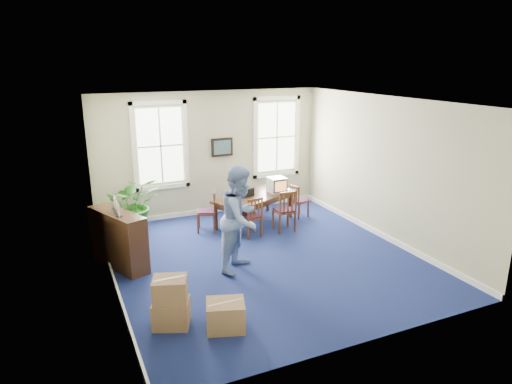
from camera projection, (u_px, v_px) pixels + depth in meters
name	position (u px, v px, depth m)	size (l,w,h in m)	color
floor	(263.00, 258.00, 9.43)	(6.50, 6.50, 0.00)	navy
ceiling	(264.00, 101.00, 8.53)	(6.50, 6.50, 0.00)	white
wall_back	(211.00, 153.00, 11.83)	(6.50, 6.50, 0.00)	tan
wall_front	(366.00, 241.00, 6.13)	(6.50, 6.50, 0.00)	tan
wall_left	(105.00, 202.00, 7.80)	(6.50, 6.50, 0.00)	tan
wall_right	(386.00, 169.00, 10.16)	(6.50, 6.50, 0.00)	tan
baseboard_back	(213.00, 210.00, 12.23)	(6.00, 0.04, 0.12)	white
baseboard_left	(115.00, 283.00, 8.24)	(0.04, 6.50, 0.12)	white
baseboard_right	(379.00, 234.00, 10.58)	(0.04, 6.50, 0.12)	white
window_left	(160.00, 146.00, 11.21)	(1.40, 0.12, 2.20)	white
window_right	(277.00, 137.00, 12.47)	(1.40, 0.12, 2.20)	white
wall_picture	(222.00, 147.00, 11.86)	(0.58, 0.06, 0.48)	black
conference_table	(255.00, 209.00, 11.33)	(2.14, 0.97, 0.73)	#3F2414
crt_tv	(277.00, 185.00, 11.46)	(0.41, 0.45, 0.37)	#B7B7BC
game_console	(288.00, 190.00, 11.58)	(0.15, 0.19, 0.05)	white
equipment_bag	(245.00, 192.00, 11.14)	(0.40, 0.26, 0.20)	black
chair_near_left	(250.00, 216.00, 10.48)	(0.43, 0.43, 0.95)	brown
chair_near_right	(284.00, 210.00, 10.82)	(0.46, 0.46, 1.02)	brown
chair_end_left	(206.00, 211.00, 10.79)	(0.44, 0.44, 0.98)	brown
chair_end_right	(299.00, 201.00, 11.80)	(0.39, 0.39, 0.86)	brown
man	(241.00, 218.00, 8.71)	(1.00, 0.78, 2.05)	#758FC5
credenza	(118.00, 239.00, 8.92)	(0.42, 1.47, 1.15)	#3F2414
brochure_rack	(116.00, 204.00, 8.73)	(0.11, 0.60, 0.26)	#99999E
potted_plant	(134.00, 204.00, 10.72)	(1.21, 1.06, 1.35)	#215817
cardboard_boxes	(182.00, 295.00, 7.11)	(1.46, 1.46, 0.84)	#9F744E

